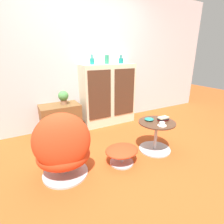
% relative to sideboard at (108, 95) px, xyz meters
% --- Properties ---
extents(ground_plane, '(12.00, 12.00, 0.00)m').
position_rel_sideboard_xyz_m(ground_plane, '(-0.40, -1.33, -0.60)').
color(ground_plane, '#B74C1E').
extents(wall_back, '(6.40, 0.06, 2.60)m').
position_rel_sideboard_xyz_m(wall_back, '(-0.40, 0.23, 0.70)').
color(wall_back, silver).
rests_on(wall_back, ground_plane).
extents(sideboard, '(1.08, 0.40, 1.21)m').
position_rel_sideboard_xyz_m(sideboard, '(0.00, 0.00, 0.00)').
color(sideboard, beige).
rests_on(sideboard, ground_plane).
extents(tv_console, '(0.69, 0.44, 0.54)m').
position_rel_sideboard_xyz_m(tv_console, '(-0.99, -0.02, -0.34)').
color(tv_console, brown).
rests_on(tv_console, ground_plane).
extents(egg_chair, '(0.74, 0.70, 0.84)m').
position_rel_sideboard_xyz_m(egg_chair, '(-1.25, -1.28, -0.23)').
color(egg_chair, '#B7B7BC').
rests_on(egg_chair, ground_plane).
extents(ottoman, '(0.45, 0.38, 0.24)m').
position_rel_sideboard_xyz_m(ottoman, '(-0.52, -1.37, -0.44)').
color(ottoman, '#B7B7BC').
rests_on(ottoman, ground_plane).
extents(coffee_table, '(0.54, 0.54, 0.46)m').
position_rel_sideboard_xyz_m(coffee_table, '(0.11, -1.33, -0.36)').
color(coffee_table, '#B7B7BC').
rests_on(coffee_table, ground_plane).
extents(vase_leftmost, '(0.08, 0.08, 0.18)m').
position_rel_sideboard_xyz_m(vase_leftmost, '(-0.32, 0.00, 0.66)').
color(vase_leftmost, teal).
rests_on(vase_leftmost, sideboard).
extents(vase_inner_left, '(0.08, 0.08, 0.17)m').
position_rel_sideboard_xyz_m(vase_inner_left, '(-0.02, 0.00, 0.69)').
color(vase_inner_left, '#2D8E6B').
rests_on(vase_inner_left, sideboard).
extents(vase_inner_right, '(0.09, 0.09, 0.16)m').
position_rel_sideboard_xyz_m(vase_inner_right, '(0.30, 0.00, 0.66)').
color(vase_inner_right, '#147A75').
rests_on(vase_inner_right, sideboard).
extents(potted_plant, '(0.18, 0.18, 0.25)m').
position_rel_sideboard_xyz_m(potted_plant, '(-0.90, -0.02, 0.07)').
color(potted_plant, '#996B4C').
rests_on(potted_plant, tv_console).
extents(teacup, '(0.12, 0.12, 0.05)m').
position_rel_sideboard_xyz_m(teacup, '(0.07, -1.47, -0.12)').
color(teacup, white).
rests_on(teacup, coffee_table).
extents(book_stack, '(0.17, 0.10, 0.06)m').
position_rel_sideboard_xyz_m(book_stack, '(0.21, -1.34, -0.11)').
color(book_stack, red).
rests_on(book_stack, coffee_table).
extents(bowl, '(0.14, 0.14, 0.04)m').
position_rel_sideboard_xyz_m(bowl, '(0.05, -1.22, -0.13)').
color(bowl, '#1E7A70').
rests_on(bowl, coffee_table).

